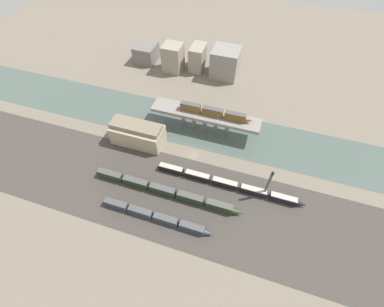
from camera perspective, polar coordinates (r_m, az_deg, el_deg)
The scene contains 14 objects.
ground_plane at distance 123.56m, azimuth 0.36°, elevation -0.34°, with size 400.00×400.00×0.00m, color #756B5B.
railbed_yard at distance 110.94m, azimuth -3.45°, elevation -9.60°, with size 280.00×42.00×0.01m, color #423D38.
river_water at distance 135.71m, azimuth 2.79°, elevation 5.62°, with size 320.00×29.03×0.01m, color #4C5B56.
bridge at distance 129.68m, azimuth 2.94°, elevation 8.31°, with size 54.92×9.82×10.37m.
train_on_bridge at distance 126.42m, azimuth 5.08°, elevation 9.09°, with size 36.23×2.91×4.16m.
train_yard_near at distance 105.73m, azimuth -8.03°, elevation -13.72°, with size 46.37×2.79×3.45m.
train_yard_mid at distance 110.41m, azimuth -5.95°, elevation -8.28°, with size 65.41×2.94×4.16m.
train_yard_far at distance 113.06m, azimuth 7.97°, elevation -6.76°, with size 65.07×2.63×3.51m.
warehouse_building at distance 127.99m, azimuth -12.00°, elevation 4.37°, with size 25.26×11.74×11.80m.
signal_tower at distance 108.47m, azimuth 16.50°, elevation -6.64°, with size 1.04×1.04×17.05m.
city_block_far_left at distance 186.86m, azimuth -10.13°, elevation 21.12°, with size 13.36×14.73×10.89m, color slate.
city_block_left at distance 173.68m, azimuth -4.25°, elevation 20.43°, with size 11.68×11.71×16.93m, color gray.
city_block_center at distance 175.23m, azimuth 1.31°, elevation 20.53°, with size 8.64×14.29×15.23m, color gray.
city_block_right at distance 169.19m, azimuth 7.38°, elevation 19.36°, with size 16.31×15.89×17.42m, color gray.
Camera 1 is at (22.91, -73.64, 96.54)m, focal length 24.00 mm.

